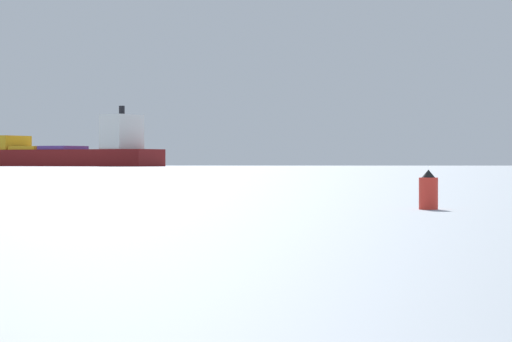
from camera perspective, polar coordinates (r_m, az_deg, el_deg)
cargo_ship at (r=873.28m, az=-10.69°, el=0.88°), size 182.32×160.47×41.60m
channel_buoy at (r=75.07m, az=8.24°, el=-0.97°), size 1.19×1.19×2.50m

